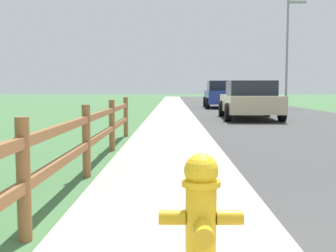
{
  "coord_description": "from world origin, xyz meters",
  "views": [
    {
      "loc": [
        -0.97,
        -1.89,
        1.2
      ],
      "look_at": [
        -1.06,
        7.17,
        0.41
      ],
      "focal_mm": 46.33,
      "sensor_mm": 36.0,
      "label": 1
    }
  ],
  "objects_px": {
    "fire_hydrant": "(201,216)",
    "parked_suv_beige": "(250,100)",
    "street_lamp": "(289,44)",
    "parked_car_blue": "(221,95)",
    "parked_car_black": "(218,94)"
  },
  "relations": [
    {
      "from": "fire_hydrant",
      "to": "street_lamp",
      "type": "distance_m",
      "value": 25.75
    },
    {
      "from": "fire_hydrant",
      "to": "parked_suv_beige",
      "type": "bearing_deg",
      "value": 78.82
    },
    {
      "from": "fire_hydrant",
      "to": "parked_car_blue",
      "type": "bearing_deg",
      "value": 83.38
    },
    {
      "from": "parked_car_black",
      "to": "street_lamp",
      "type": "relative_size",
      "value": 0.69
    },
    {
      "from": "parked_suv_beige",
      "to": "parked_car_black",
      "type": "height_order",
      "value": "parked_suv_beige"
    },
    {
      "from": "parked_suv_beige",
      "to": "parked_car_blue",
      "type": "distance_m",
      "value": 9.82
    },
    {
      "from": "parked_car_blue",
      "to": "street_lamp",
      "type": "distance_m",
      "value": 5.23
    },
    {
      "from": "parked_car_blue",
      "to": "street_lamp",
      "type": "bearing_deg",
      "value": 3.95
    },
    {
      "from": "parked_car_blue",
      "to": "street_lamp",
      "type": "relative_size",
      "value": 0.7
    },
    {
      "from": "parked_car_black",
      "to": "parked_suv_beige",
      "type": "bearing_deg",
      "value": -92.18
    },
    {
      "from": "fire_hydrant",
      "to": "parked_suv_beige",
      "type": "relative_size",
      "value": 0.17
    },
    {
      "from": "parked_suv_beige",
      "to": "street_lamp",
      "type": "bearing_deg",
      "value": 67.6
    },
    {
      "from": "parked_car_black",
      "to": "street_lamp",
      "type": "distance_m",
      "value": 10.15
    },
    {
      "from": "parked_suv_beige",
      "to": "fire_hydrant",
      "type": "bearing_deg",
      "value": -101.18
    },
    {
      "from": "parked_car_blue",
      "to": "parked_car_black",
      "type": "bearing_deg",
      "value": 85.3
    }
  ]
}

